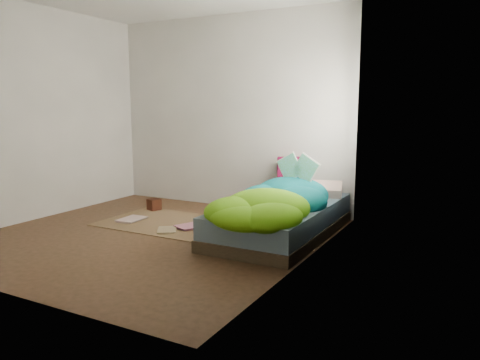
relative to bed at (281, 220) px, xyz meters
name	(u,v)px	position (x,y,z in m)	size (l,w,h in m)	color
ground	(151,236)	(-1.22, -0.72, -0.17)	(3.50, 3.50, 0.00)	#3A2816
room_walls	(147,83)	(-1.21, -0.71, 1.46)	(3.54, 3.54, 2.62)	beige
bed	(281,220)	(0.00, 0.00, 0.00)	(1.00, 2.00, 0.34)	#332B1C
duvet	(273,192)	(0.00, -0.22, 0.34)	(0.96, 1.84, 0.34)	#075772
rug	(170,223)	(-1.37, -0.17, -0.16)	(1.60, 1.10, 0.01)	brown
pillow_floral	(317,190)	(0.17, 0.67, 0.24)	(0.58, 0.36, 0.13)	silver
pillow_magenta	(294,173)	(-0.23, 0.92, 0.38)	(0.41, 0.13, 0.41)	#500527
open_book	(298,159)	(0.07, 0.29, 0.64)	(0.42, 0.09, 0.26)	green
wooden_box	(154,204)	(-1.97, 0.29, -0.08)	(0.15, 0.15, 0.15)	#36100C
floor_book_a	(124,218)	(-1.96, -0.31, -0.14)	(0.25, 0.33, 0.03)	beige
floor_book_b	(186,224)	(-1.12, -0.20, -0.14)	(0.25, 0.34, 0.03)	#B1667D
floor_book_c	(158,230)	(-1.25, -0.56, -0.15)	(0.21, 0.28, 0.02)	tan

